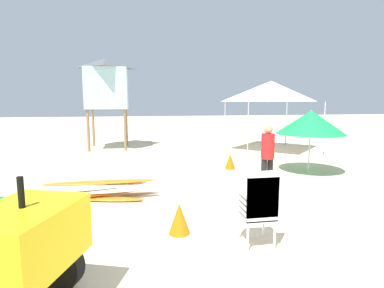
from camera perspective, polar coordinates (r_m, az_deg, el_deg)
The scene contains 9 objects.
ground at distance 4.84m, azimuth 8.25°, elevation -19.08°, with size 80.00×80.00×0.00m, color beige.
stacked_plastic_chairs at distance 4.78m, azimuth 12.33°, elevation -10.45°, with size 0.48×0.48×1.20m.
surfboard_pile at distance 7.29m, azimuth -16.49°, elevation -8.24°, with size 2.66×0.90×0.40m.
lifeguard_near_center at distance 7.82m, azimuth 13.76°, elevation -1.64°, with size 0.32×0.32×1.61m.
popup_canopy at distance 14.02m, azimuth 14.36°, elevation 9.40°, with size 3.23×3.23×3.04m.
lifeguard_tower at distance 14.69m, azimuth -15.44°, elevation 10.72°, with size 1.98×1.98×4.08m.
beach_umbrella_left at distance 9.99m, azimuth 21.07°, elevation 3.77°, with size 2.04×2.04×1.91m.
traffic_cone_near at distance 10.09m, azimuth 7.04°, elevation -3.19°, with size 0.35×0.35×0.50m, color orange.
traffic_cone_far at distance 5.27m, azimuth -2.35°, elevation -13.57°, with size 0.36×0.36×0.52m, color orange.
Camera 1 is at (-1.39, -4.09, 2.20)m, focal length 28.91 mm.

